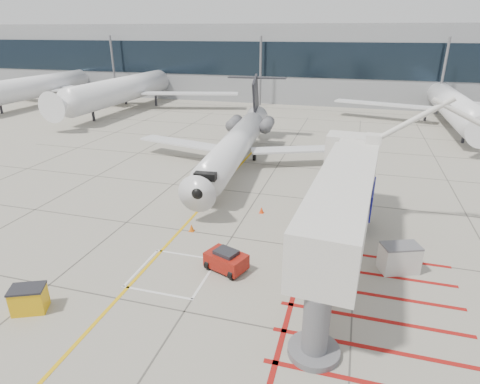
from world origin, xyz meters
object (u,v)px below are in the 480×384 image
(regional_jet, at_px, (230,136))
(pushback_tug, at_px, (226,260))
(spill_bin, at_px, (29,299))
(jet_bridge, at_px, (341,211))

(regional_jet, distance_m, pushback_tug, 16.63)
(regional_jet, xyz_separation_m, pushback_tug, (4.60, -15.65, -3.22))
(spill_bin, bearing_deg, jet_bridge, 3.52)
(regional_jet, distance_m, jet_bridge, 17.77)
(pushback_tug, height_order, spill_bin, spill_bin)
(pushback_tug, distance_m, spill_bin, 10.25)
(spill_bin, bearing_deg, regional_jet, 56.12)
(regional_jet, bearing_deg, pushback_tug, -78.30)
(jet_bridge, xyz_separation_m, pushback_tug, (-6.09, -1.45, -3.20))
(jet_bridge, distance_m, pushback_tug, 7.03)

